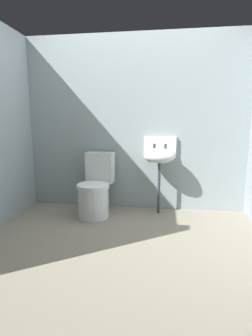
# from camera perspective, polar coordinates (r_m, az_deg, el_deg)

# --- Properties ---
(ground_plane) EXTENTS (3.31, 2.56, 0.08)m
(ground_plane) POSITION_cam_1_polar(r_m,az_deg,el_deg) (2.64, -0.84, -17.08)
(ground_plane) COLOR gray
(wall_back) EXTENTS (3.31, 0.10, 2.28)m
(wall_back) POSITION_cam_1_polar(r_m,az_deg,el_deg) (3.47, 1.98, 9.74)
(wall_back) COLOR #8D9C9F
(wall_back) RESTS_ON ground
(toilet_near_wall) EXTENTS (0.43, 0.62, 0.78)m
(toilet_near_wall) POSITION_cam_1_polar(r_m,az_deg,el_deg) (3.27, -6.83, -4.93)
(toilet_near_wall) COLOR white
(toilet_near_wall) RESTS_ON ground
(sink) EXTENTS (0.42, 0.35, 0.99)m
(sink) POSITION_cam_1_polar(r_m,az_deg,el_deg) (3.26, 7.52, 2.80)
(sink) COLOR #393B46
(sink) RESTS_ON ground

